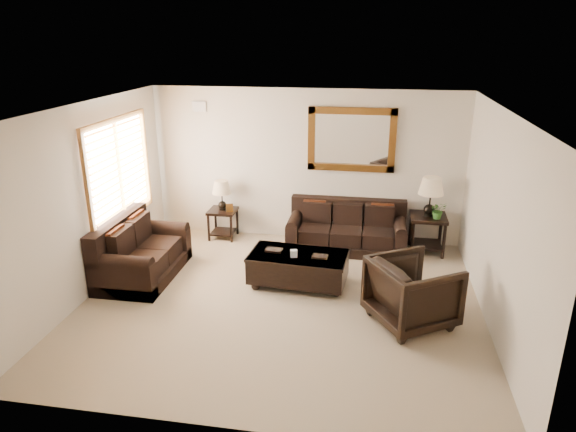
% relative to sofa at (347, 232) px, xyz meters
% --- Properties ---
extents(room, '(5.51, 5.01, 2.71)m').
position_rel_sofa_xyz_m(room, '(-0.79, -2.10, 1.05)').
color(room, tan).
rests_on(room, ground).
extents(window, '(0.07, 1.96, 1.66)m').
position_rel_sofa_xyz_m(window, '(-3.49, -1.20, 1.25)').
color(window, white).
rests_on(window, room).
extents(mirror, '(1.50, 0.06, 1.10)m').
position_rel_sofa_xyz_m(mirror, '(0.00, 0.37, 1.55)').
color(mirror, '#4A2D0E').
rests_on(mirror, room).
extents(air_vent, '(0.25, 0.02, 0.18)m').
position_rel_sofa_xyz_m(air_vent, '(-2.69, 0.38, 2.05)').
color(air_vent, '#999999').
rests_on(air_vent, room).
extents(sofa, '(2.02, 0.87, 0.83)m').
position_rel_sofa_xyz_m(sofa, '(0.00, 0.00, 0.00)').
color(sofa, black).
rests_on(sofa, room).
extents(loveseat, '(0.97, 1.64, 0.92)m').
position_rel_sofa_xyz_m(loveseat, '(-3.10, -1.63, 0.04)').
color(loveseat, black).
rests_on(loveseat, room).
extents(end_table_left, '(0.49, 0.49, 1.09)m').
position_rel_sofa_xyz_m(end_table_left, '(-2.27, 0.11, 0.41)').
color(end_table_left, black).
rests_on(end_table_left, room).
extents(end_table_right, '(0.60, 0.60, 1.33)m').
position_rel_sofa_xyz_m(end_table_right, '(1.36, 0.06, 0.57)').
color(end_table_right, black).
rests_on(end_table_right, room).
extents(coffee_table, '(1.50, 0.88, 0.61)m').
position_rel_sofa_xyz_m(coffee_table, '(-0.63, -1.52, 0.01)').
color(coffee_table, black).
rests_on(coffee_table, room).
extents(armchair, '(1.24, 1.26, 0.97)m').
position_rel_sofa_xyz_m(armchair, '(0.97, -2.35, 0.18)').
color(armchair, black).
rests_on(armchair, floor).
extents(potted_plant, '(0.34, 0.36, 0.22)m').
position_rel_sofa_xyz_m(potted_plant, '(1.49, -0.05, 0.47)').
color(potted_plant, '#2A581E').
rests_on(potted_plant, end_table_right).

